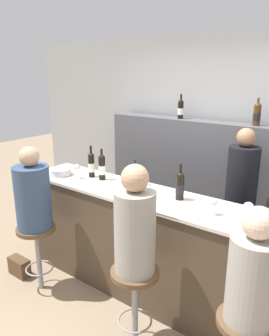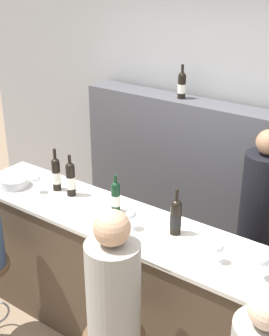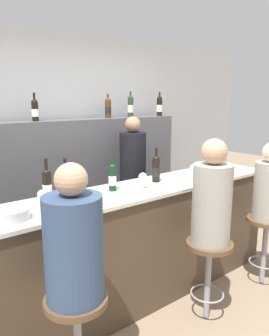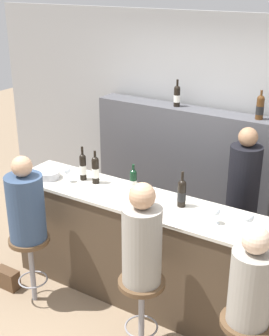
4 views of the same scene
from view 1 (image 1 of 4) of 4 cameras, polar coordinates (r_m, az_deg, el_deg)
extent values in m
plane|color=#8C755B|center=(3.36, 0.55, -23.59)|extent=(16.00, 16.00, 0.00)
cube|color=#9E9E9E|center=(4.20, 14.88, 4.03)|extent=(6.40, 0.05, 2.60)
cube|color=#473828|center=(3.24, 3.48, -14.04)|extent=(2.99, 0.54, 1.04)
cube|color=beige|center=(3.01, 3.65, -5.22)|extent=(3.03, 0.58, 0.03)
cube|color=#4C4C51|center=(4.13, 13.17, -3.25)|extent=(2.84, 0.28, 1.60)
cylinder|color=black|center=(3.54, -7.51, 0.28)|extent=(0.07, 0.07, 0.23)
cylinder|color=white|center=(3.54, -7.51, 0.09)|extent=(0.07, 0.07, 0.09)
sphere|color=black|center=(3.51, -7.58, 2.11)|extent=(0.07, 0.07, 0.07)
cylinder|color=black|center=(3.49, -7.62, 3.09)|extent=(0.02, 0.02, 0.10)
cylinder|color=black|center=(3.44, -5.69, -0.13)|extent=(0.07, 0.07, 0.24)
cylinder|color=white|center=(3.44, -5.69, -0.32)|extent=(0.07, 0.07, 0.09)
sphere|color=black|center=(3.40, -5.75, 1.77)|extent=(0.07, 0.07, 0.07)
cylinder|color=black|center=(3.39, -5.77, 2.67)|extent=(0.02, 0.02, 0.08)
cylinder|color=black|center=(3.18, 0.07, -1.75)|extent=(0.06, 0.06, 0.20)
cylinder|color=white|center=(3.18, 0.07, -1.93)|extent=(0.07, 0.07, 0.08)
sphere|color=black|center=(3.15, 0.07, -0.01)|extent=(0.06, 0.06, 0.06)
cylinder|color=black|center=(3.13, 0.07, 0.84)|extent=(0.02, 0.02, 0.07)
cylinder|color=black|center=(2.92, 7.91, -3.46)|extent=(0.07, 0.07, 0.21)
cylinder|color=black|center=(2.92, 7.90, -3.66)|extent=(0.08, 0.08, 0.09)
sphere|color=black|center=(2.89, 7.99, -1.47)|extent=(0.07, 0.07, 0.07)
cylinder|color=black|center=(2.87, 8.04, -0.25)|extent=(0.02, 0.02, 0.10)
cylinder|color=black|center=(4.13, 8.03, 9.87)|extent=(0.07, 0.07, 0.20)
cylinder|color=white|center=(4.13, 8.02, 9.74)|extent=(0.07, 0.07, 0.08)
sphere|color=black|center=(4.12, 8.08, 11.22)|extent=(0.07, 0.07, 0.07)
cylinder|color=black|center=(4.11, 8.12, 12.02)|extent=(0.02, 0.02, 0.09)
cylinder|color=#4C2D14|center=(3.77, 20.53, 8.48)|extent=(0.08, 0.08, 0.21)
cylinder|color=black|center=(3.77, 20.51, 8.33)|extent=(0.08, 0.08, 0.08)
sphere|color=#4C2D14|center=(3.76, 20.69, 10.04)|extent=(0.08, 0.08, 0.08)
cylinder|color=#4C2D14|center=(3.75, 20.77, 10.81)|extent=(0.02, 0.02, 0.07)
cylinder|color=silver|center=(3.55, -9.95, -1.71)|extent=(0.06, 0.06, 0.00)
cylinder|color=silver|center=(3.54, -9.99, -1.03)|extent=(0.01, 0.01, 0.08)
sphere|color=silver|center=(3.52, -10.05, 0.11)|extent=(0.07, 0.07, 0.07)
cylinder|color=silver|center=(2.99, 2.13, -4.99)|extent=(0.08, 0.08, 0.00)
cylinder|color=silver|center=(2.97, 2.14, -4.31)|extent=(0.01, 0.01, 0.07)
sphere|color=silver|center=(2.95, 2.15, -3.04)|extent=(0.08, 0.08, 0.08)
cylinder|color=silver|center=(2.70, 13.45, -7.84)|extent=(0.07, 0.07, 0.00)
cylinder|color=silver|center=(2.69, 13.50, -7.12)|extent=(0.01, 0.01, 0.07)
sphere|color=silver|center=(2.66, 13.59, -5.81)|extent=(0.07, 0.07, 0.07)
cylinder|color=silver|center=(2.62, 18.96, -9.11)|extent=(0.06, 0.06, 0.00)
cylinder|color=silver|center=(2.60, 19.06, -8.18)|extent=(0.01, 0.01, 0.09)
sphere|color=silver|center=(2.57, 19.23, -6.50)|extent=(0.08, 0.08, 0.08)
cylinder|color=#B7B7BC|center=(3.68, -12.69, -0.65)|extent=(0.23, 0.23, 0.07)
cube|color=white|center=(2.75, 7.14, -7.09)|extent=(0.21, 0.30, 0.00)
cylinder|color=gray|center=(3.59, -16.32, -15.07)|extent=(0.05, 0.05, 0.65)
torus|color=gray|center=(3.64, -16.19, -16.39)|extent=(0.28, 0.28, 0.02)
cylinder|color=brown|center=(3.42, -16.79, -10.09)|extent=(0.38, 0.38, 0.04)
cylinder|color=#334766|center=(3.29, -17.26, -4.92)|extent=(0.34, 0.34, 0.62)
sphere|color=tan|center=(3.17, -17.87, 1.90)|extent=(0.19, 0.19, 0.19)
cylinder|color=gray|center=(2.86, 0.07, -23.52)|extent=(0.05, 0.05, 0.65)
torus|color=gray|center=(2.92, 0.07, -25.00)|extent=(0.28, 0.28, 0.02)
cylinder|color=brown|center=(2.65, 0.07, -17.75)|extent=(0.38, 0.38, 0.04)
cylinder|color=gray|center=(2.47, 0.07, -11.16)|extent=(0.31, 0.31, 0.65)
sphere|color=tan|center=(2.31, 0.08, -1.77)|extent=(0.20, 0.20, 0.20)
cylinder|color=brown|center=(2.34, 19.06, -24.07)|extent=(0.38, 0.38, 0.04)
cylinder|color=gray|center=(2.16, 19.83, -17.99)|extent=(0.30, 0.30, 0.56)
sphere|color=beige|center=(1.98, 20.88, -8.94)|extent=(0.19, 0.19, 0.19)
cylinder|color=black|center=(3.61, 17.67, -7.78)|extent=(0.31, 0.31, 1.46)
sphere|color=#936B4C|center=(3.37, 18.87, 5.08)|extent=(0.18, 0.18, 0.18)
cube|color=#513823|center=(3.97, -19.42, -15.89)|extent=(0.26, 0.12, 0.20)
camera|label=2|loc=(0.59, 134.23, 78.83)|focal=50.00mm
camera|label=3|loc=(3.35, -49.89, 5.12)|focal=35.00mm
camera|label=4|loc=(1.23, -163.76, 24.37)|focal=50.00mm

